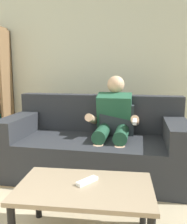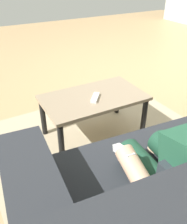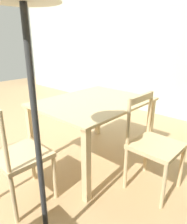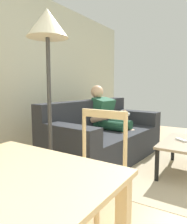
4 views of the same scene
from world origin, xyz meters
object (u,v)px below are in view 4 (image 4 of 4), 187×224
couch (103,137)px  tv_remote (181,140)px  floor_lamp (48,42)px  coffee_table (185,146)px  dining_chair_facing_couch (92,177)px  person_lounging (108,119)px

couch → tv_remote: (0.08, -1.12, 0.10)m
tv_remote → floor_lamp: size_ratio=0.10×
coffee_table → dining_chair_facing_couch: dining_chair_facing_couch is taller
person_lounging → coffee_table: 1.23m
tv_remote → dining_chair_facing_couch: size_ratio=0.18×
couch → person_lounging: size_ratio=1.85×
person_lounging → tv_remote: bearing=-96.6°
coffee_table → tv_remote: tv_remote is taller
floor_lamp → tv_remote: bearing=-29.8°
dining_chair_facing_couch → couch: bearing=27.3°
couch → dining_chair_facing_couch: dining_chair_facing_couch is taller
couch → tv_remote: size_ratio=12.35×
coffee_table → floor_lamp: bearing=148.6°
coffee_table → tv_remote: bearing=78.3°
person_lounging → dining_chair_facing_couch: person_lounging is taller
dining_chair_facing_couch → tv_remote: bearing=-11.5°
person_lounging → coffee_table: bearing=-96.9°
person_lounging → tv_remote: person_lounging is taller
coffee_table → dining_chair_facing_couch: (-1.60, 0.38, 0.10)m
couch → dining_chair_facing_couch: 1.74m
person_lounging → floor_lamp: bearing=-169.9°
couch → coffee_table: size_ratio=2.27×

